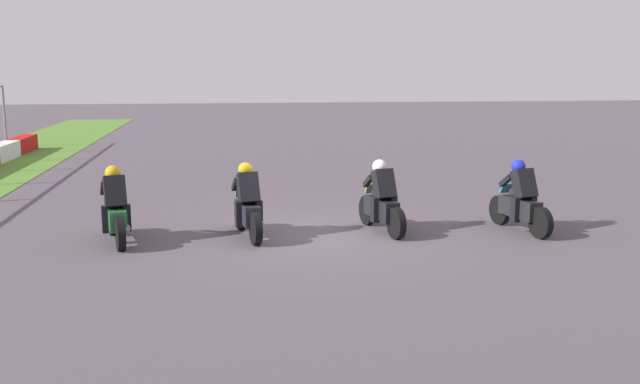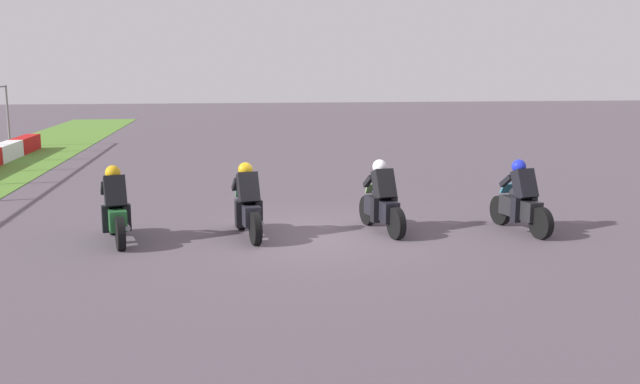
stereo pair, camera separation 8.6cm
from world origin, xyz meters
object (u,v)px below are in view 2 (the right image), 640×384
Objects in this scene: rider_lane_d at (116,211)px; rider_lane_b at (382,202)px; rider_lane_a at (521,202)px; rider_lane_c at (248,207)px.

rider_lane_b is at bearing -102.64° from rider_lane_d.
rider_lane_a is 5.68m from rider_lane_c.
rider_lane_a is 1.00× the size of rider_lane_b.
rider_lane_b is (0.40, 2.88, 0.00)m from rider_lane_a.
rider_lane_d is at bearing 79.48° from rider_lane_b.
rider_lane_d is (-0.06, 2.58, 0.00)m from rider_lane_c.
rider_lane_b is 1.00× the size of rider_lane_c.
rider_lane_a is at bearing -105.83° from rider_lane_d.
rider_lane_c is (0.35, 5.67, 0.00)m from rider_lane_a.
rider_lane_c is 1.01× the size of rider_lane_d.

